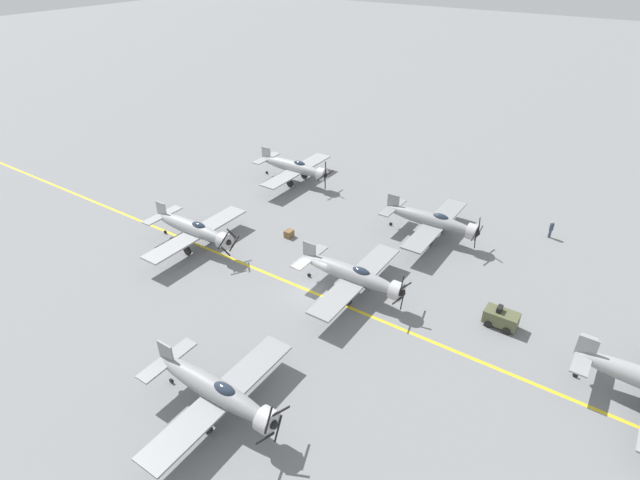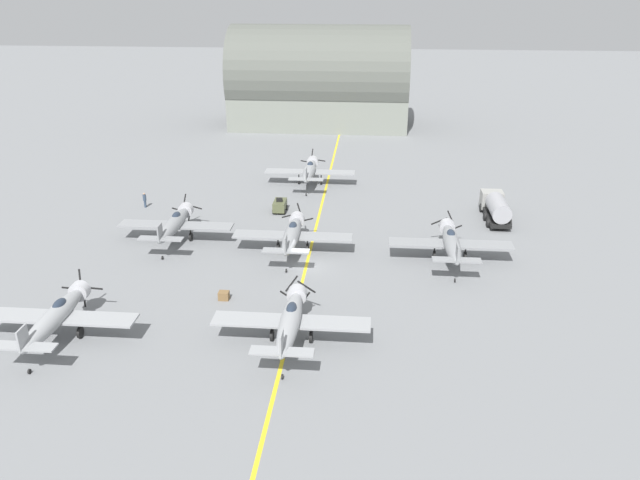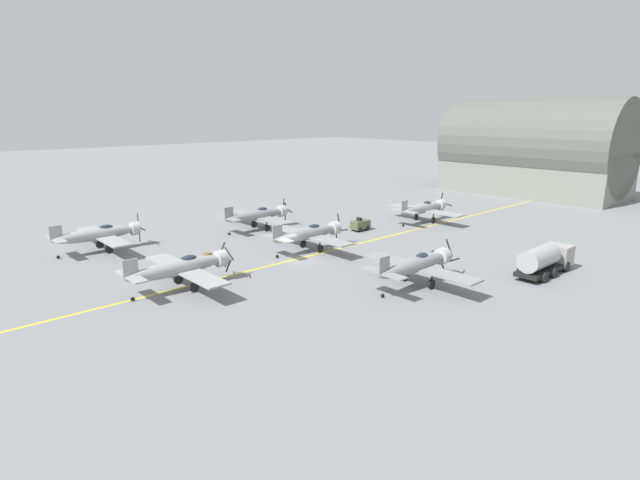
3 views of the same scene
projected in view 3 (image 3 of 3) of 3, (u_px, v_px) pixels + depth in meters
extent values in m
plane|color=slate|center=(295.00, 260.00, 53.66)|extent=(400.00, 400.00, 0.00)
cube|color=yellow|center=(295.00, 260.00, 53.66)|extent=(0.30, 160.00, 0.01)
ellipsoid|color=#95989B|center=(177.00, 268.00, 44.01)|extent=(1.50, 9.50, 1.42)
cylinder|color=#B7B7BC|center=(221.00, 258.00, 46.91)|extent=(1.58, 0.90, 1.58)
ellipsoid|color=#232D3D|center=(188.00, 259.00, 44.62)|extent=(0.80, 1.70, 0.76)
cube|color=#95989B|center=(185.00, 270.00, 44.59)|extent=(12.00, 2.10, 0.16)
cube|color=#95989B|center=(131.00, 276.00, 41.31)|extent=(4.40, 1.10, 0.12)
cube|color=#95989B|center=(130.00, 269.00, 41.15)|extent=(0.14, 1.30, 1.60)
sphere|color=black|center=(225.00, 257.00, 47.24)|extent=(0.56, 0.56, 0.56)
cube|color=black|center=(222.00, 261.00, 47.88)|extent=(1.53, 0.06, 1.10)
cube|color=black|center=(228.00, 266.00, 47.07)|extent=(1.10, 0.06, 1.53)
cube|color=black|center=(229.00, 254.00, 46.60)|extent=(1.53, 0.06, 1.10)
cube|color=black|center=(222.00, 249.00, 47.41)|extent=(1.10, 0.06, 1.53)
cylinder|color=black|center=(178.00, 273.00, 45.83)|extent=(0.14, 0.14, 1.26)
cylinder|color=black|center=(178.00, 279.00, 45.98)|extent=(0.22, 0.90, 0.90)
cylinder|color=black|center=(194.00, 280.00, 43.67)|extent=(0.14, 0.14, 1.26)
cylinder|color=black|center=(194.00, 287.00, 43.83)|extent=(0.22, 0.90, 0.90)
cylinder|color=black|center=(133.00, 299.00, 41.77)|extent=(0.12, 0.36, 0.36)
ellipsoid|color=#96989B|center=(96.00, 234.00, 56.17)|extent=(1.50, 9.50, 1.42)
cylinder|color=#B7B7BC|center=(135.00, 228.00, 59.07)|extent=(1.58, 0.90, 1.58)
ellipsoid|color=#232D3D|center=(106.00, 228.00, 56.78)|extent=(0.80, 1.70, 0.76)
cube|color=#96989B|center=(103.00, 236.00, 56.75)|extent=(12.00, 2.10, 0.16)
cube|color=#96989B|center=(56.00, 239.00, 53.47)|extent=(4.40, 1.10, 0.12)
cube|color=#96989B|center=(56.00, 233.00, 53.31)|extent=(0.14, 1.30, 1.60)
sphere|color=black|center=(139.00, 228.00, 59.40)|extent=(0.56, 0.56, 0.56)
cube|color=black|center=(142.00, 229.00, 58.76)|extent=(1.76, 0.06, 0.23)
cube|color=black|center=(138.00, 221.00, 59.21)|extent=(0.23, 0.06, 1.76)
cube|color=black|center=(136.00, 227.00, 60.04)|extent=(1.76, 0.06, 0.23)
cube|color=black|center=(140.00, 235.00, 59.58)|extent=(0.23, 0.06, 1.76)
cylinder|color=black|center=(99.00, 239.00, 57.98)|extent=(0.14, 0.14, 1.26)
cylinder|color=black|center=(100.00, 244.00, 58.14)|extent=(0.22, 0.90, 0.90)
cylinder|color=black|center=(109.00, 244.00, 55.83)|extent=(0.14, 0.14, 1.26)
cylinder|color=black|center=(109.00, 249.00, 55.99)|extent=(0.22, 0.90, 0.90)
cylinder|color=black|center=(58.00, 257.00, 53.93)|extent=(0.12, 0.36, 0.36)
ellipsoid|color=gray|center=(306.00, 234.00, 56.44)|extent=(1.50, 9.50, 1.42)
cylinder|color=#B7B7BC|center=(334.00, 228.00, 59.34)|extent=(1.58, 0.90, 1.58)
ellipsoid|color=#232D3D|center=(314.00, 227.00, 57.05)|extent=(0.80, 1.70, 0.76)
cube|color=gray|center=(311.00, 236.00, 57.02)|extent=(12.00, 2.10, 0.16)
cube|color=gray|center=(277.00, 238.00, 53.74)|extent=(4.40, 1.10, 0.12)
cube|color=gray|center=(277.00, 233.00, 53.58)|extent=(0.14, 1.30, 1.60)
sphere|color=black|center=(337.00, 227.00, 59.67)|extent=(0.56, 0.56, 0.56)
cube|color=black|center=(342.00, 230.00, 59.12)|extent=(1.72, 0.06, 0.61)
cube|color=black|center=(339.00, 221.00, 59.29)|extent=(0.61, 0.06, 1.72)
cube|color=black|center=(333.00, 224.00, 60.21)|extent=(1.72, 0.06, 0.61)
cube|color=black|center=(336.00, 234.00, 60.05)|extent=(0.61, 0.06, 1.72)
cylinder|color=black|center=(303.00, 239.00, 58.25)|extent=(0.14, 0.14, 1.26)
cylinder|color=black|center=(303.00, 244.00, 58.41)|extent=(0.22, 0.90, 0.90)
cylinder|color=black|center=(320.00, 243.00, 56.10)|extent=(0.14, 0.14, 1.26)
cylinder|color=black|center=(320.00, 249.00, 56.26)|extent=(0.22, 0.90, 0.90)
cylinder|color=black|center=(277.00, 256.00, 54.20)|extent=(0.12, 0.36, 0.36)
ellipsoid|color=gray|center=(255.00, 215.00, 66.66)|extent=(1.50, 9.50, 1.42)
cylinder|color=#B7B7BC|center=(282.00, 211.00, 69.56)|extent=(1.57, 0.90, 1.58)
ellipsoid|color=#232D3D|center=(262.00, 210.00, 67.26)|extent=(0.80, 1.70, 0.76)
cube|color=gray|center=(260.00, 217.00, 67.24)|extent=(12.00, 2.10, 0.16)
cube|color=gray|center=(229.00, 218.00, 63.96)|extent=(4.40, 1.10, 0.12)
cube|color=gray|center=(229.00, 213.00, 63.80)|extent=(0.14, 1.30, 1.60)
sphere|color=black|center=(284.00, 211.00, 69.89)|extent=(0.56, 0.56, 0.56)
cube|color=black|center=(283.00, 204.00, 69.83)|extent=(0.57, 0.06, 1.73)
cube|color=black|center=(281.00, 211.00, 70.55)|extent=(1.73, 0.06, 0.57)
cube|color=black|center=(285.00, 217.00, 69.94)|extent=(0.57, 0.06, 1.73)
cube|color=black|center=(288.00, 210.00, 69.22)|extent=(1.73, 0.06, 0.57)
cylinder|color=black|center=(254.00, 220.00, 68.47)|extent=(0.14, 0.14, 1.26)
cylinder|color=black|center=(254.00, 224.00, 68.63)|extent=(0.22, 0.90, 0.90)
cylinder|color=black|center=(267.00, 223.00, 66.32)|extent=(0.14, 0.14, 1.26)
cylinder|color=black|center=(267.00, 228.00, 66.47)|extent=(0.22, 0.90, 0.90)
cylinder|color=black|center=(229.00, 234.00, 64.42)|extent=(0.12, 0.36, 0.36)
ellipsoid|color=gray|center=(414.00, 265.00, 44.79)|extent=(1.50, 9.50, 1.42)
cylinder|color=#B7B7BC|center=(442.00, 256.00, 47.69)|extent=(1.57, 0.90, 1.58)
ellipsoid|color=#232D3D|center=(422.00, 257.00, 45.40)|extent=(0.80, 1.70, 0.76)
cube|color=gray|center=(419.00, 267.00, 45.37)|extent=(12.00, 2.10, 0.16)
cube|color=gray|center=(384.00, 273.00, 42.09)|extent=(4.40, 1.10, 0.12)
cube|color=gray|center=(384.00, 266.00, 41.93)|extent=(0.14, 1.30, 1.60)
sphere|color=black|center=(445.00, 255.00, 48.02)|extent=(0.56, 0.56, 0.56)
cube|color=black|center=(439.00, 249.00, 48.49)|extent=(1.63, 0.06, 0.90)
cube|color=black|center=(441.00, 262.00, 48.49)|extent=(0.90, 0.06, 1.63)
cube|color=black|center=(452.00, 261.00, 47.55)|extent=(1.63, 0.06, 0.90)
cube|color=black|center=(449.00, 248.00, 47.55)|extent=(0.90, 0.06, 1.63)
cylinder|color=black|center=(405.00, 270.00, 46.60)|extent=(0.14, 0.14, 1.26)
cylinder|color=black|center=(405.00, 276.00, 46.76)|extent=(0.22, 0.90, 0.90)
cylinder|color=black|center=(432.00, 278.00, 44.45)|extent=(0.14, 0.14, 1.26)
cylinder|color=black|center=(431.00, 284.00, 44.61)|extent=(0.22, 0.90, 0.90)
cylinder|color=black|center=(383.00, 296.00, 42.55)|extent=(0.12, 0.36, 0.36)
ellipsoid|color=gray|center=(422.00, 208.00, 71.41)|extent=(1.50, 9.50, 1.42)
cylinder|color=#B7B7BC|center=(440.00, 205.00, 74.31)|extent=(1.58, 0.90, 1.58)
ellipsoid|color=#232D3D|center=(427.00, 204.00, 72.01)|extent=(0.80, 1.70, 0.76)
cube|color=gray|center=(425.00, 210.00, 71.99)|extent=(12.00, 2.10, 0.16)
cube|color=gray|center=(404.00, 211.00, 68.71)|extent=(4.40, 1.10, 0.12)
cube|color=gray|center=(404.00, 206.00, 68.55)|extent=(0.14, 1.30, 1.60)
sphere|color=black|center=(442.00, 204.00, 74.64)|extent=(0.56, 0.56, 0.56)
cube|color=black|center=(447.00, 204.00, 73.98)|extent=(1.75, 0.06, 0.40)
cube|color=black|center=(442.00, 198.00, 74.52)|extent=(0.40, 0.06, 1.75)
cube|color=black|center=(437.00, 204.00, 75.29)|extent=(1.75, 0.06, 0.40)
cube|color=black|center=(442.00, 210.00, 74.75)|extent=(0.40, 0.06, 1.75)
cylinder|color=black|center=(416.00, 213.00, 73.22)|extent=(0.14, 0.14, 1.26)
cylinder|color=black|center=(416.00, 217.00, 73.38)|extent=(0.22, 0.90, 0.90)
cylinder|color=black|center=(433.00, 216.00, 71.07)|extent=(0.14, 0.14, 1.26)
cylinder|color=black|center=(433.00, 220.00, 71.22)|extent=(0.22, 0.90, 0.90)
cylinder|color=black|center=(403.00, 225.00, 69.17)|extent=(0.12, 0.36, 0.36)
cube|color=black|center=(544.00, 268.00, 48.69)|extent=(2.25, 8.00, 0.40)
cube|color=#999993|center=(558.00, 255.00, 50.42)|extent=(2.50, 2.08, 2.00)
cylinder|color=#9E9EA3|center=(539.00, 258.00, 47.51)|extent=(2.10, 4.96, 2.10)
cylinder|color=black|center=(543.00, 262.00, 51.19)|extent=(0.30, 1.00, 1.00)
cylinder|color=black|center=(567.00, 267.00, 49.49)|extent=(0.30, 1.00, 1.00)
cylinder|color=black|center=(530.00, 267.00, 49.32)|extent=(0.30, 1.00, 1.00)
cylinder|color=black|center=(554.00, 273.00, 47.61)|extent=(0.30, 1.00, 1.00)
cylinder|color=black|center=(520.00, 272.00, 47.96)|extent=(0.30, 1.00, 1.00)
cylinder|color=black|center=(544.00, 278.00, 46.26)|extent=(0.30, 1.00, 1.00)
cube|color=#515638|center=(360.00, 225.00, 66.85)|extent=(1.40, 2.60, 1.10)
cube|color=black|center=(359.00, 219.00, 66.49)|extent=(0.70, 0.36, 0.44)
cylinder|color=black|center=(360.00, 227.00, 67.93)|extent=(0.20, 0.60, 0.60)
cylinder|color=black|center=(368.00, 228.00, 66.95)|extent=(0.20, 0.60, 0.60)
cylinder|color=black|center=(353.00, 228.00, 67.00)|extent=(0.20, 0.60, 0.60)
cylinder|color=black|center=(360.00, 230.00, 66.01)|extent=(0.20, 0.60, 0.60)
cylinder|color=#334256|center=(285.00, 210.00, 78.80)|extent=(0.27, 0.27, 0.88)
cylinder|color=#334256|center=(285.00, 205.00, 78.60)|extent=(0.40, 0.40, 0.73)
sphere|color=tan|center=(285.00, 202.00, 78.48)|extent=(0.24, 0.24, 0.24)
cube|color=brown|center=(208.00, 256.00, 53.71)|extent=(0.89, 0.75, 0.74)
cube|color=gray|center=(531.00, 172.00, 96.57)|extent=(32.01, 15.82, 8.53)
cylinder|color=#555952|center=(534.00, 145.00, 95.32)|extent=(32.01, 17.40, 17.40)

